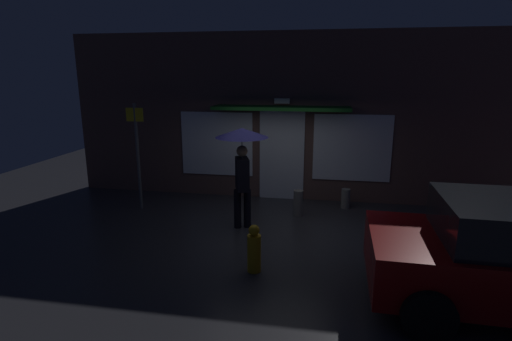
{
  "coord_description": "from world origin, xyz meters",
  "views": [
    {
      "loc": [
        1.05,
        -7.41,
        3.08
      ],
      "look_at": [
        -0.28,
        0.1,
        1.21
      ],
      "focal_mm": 27.85,
      "sensor_mm": 36.0,
      "label": 1
    }
  ],
  "objects_px": {
    "sidewalk_bollard_2": "(298,203)",
    "street_sign_post": "(137,150)",
    "sidewalk_bollard": "(346,199)",
    "person_with_umbrella": "(242,152)",
    "fire_hydrant": "(254,250)"
  },
  "relations": [
    {
      "from": "sidewalk_bollard",
      "to": "fire_hydrant",
      "type": "distance_m",
      "value": 3.74
    },
    {
      "from": "sidewalk_bollard_2",
      "to": "fire_hydrant",
      "type": "xyz_separation_m",
      "value": [
        -0.5,
        -2.69,
        0.08
      ]
    },
    {
      "from": "person_with_umbrella",
      "to": "fire_hydrant",
      "type": "xyz_separation_m",
      "value": [
        0.57,
        -1.8,
        -1.22
      ]
    },
    {
      "from": "sidewalk_bollard_2",
      "to": "fire_hydrant",
      "type": "bearing_deg",
      "value": -100.6
    },
    {
      "from": "fire_hydrant",
      "to": "street_sign_post",
      "type": "bearing_deg",
      "value": 141.08
    },
    {
      "from": "person_with_umbrella",
      "to": "street_sign_post",
      "type": "xyz_separation_m",
      "value": [
        -2.59,
        0.75,
        -0.2
      ]
    },
    {
      "from": "person_with_umbrella",
      "to": "fire_hydrant",
      "type": "bearing_deg",
      "value": -1.15
    },
    {
      "from": "sidewalk_bollard",
      "to": "fire_hydrant",
      "type": "xyz_separation_m",
      "value": [
        -1.56,
        -3.39,
        0.13
      ]
    },
    {
      "from": "person_with_umbrella",
      "to": "sidewalk_bollard_2",
      "type": "relative_size",
      "value": 3.54
    },
    {
      "from": "street_sign_post",
      "to": "sidewalk_bollard",
      "type": "height_order",
      "value": "street_sign_post"
    },
    {
      "from": "sidewalk_bollard_2",
      "to": "street_sign_post",
      "type": "bearing_deg",
      "value": -177.85
    },
    {
      "from": "sidewalk_bollard_2",
      "to": "fire_hydrant",
      "type": "distance_m",
      "value": 2.74
    },
    {
      "from": "sidewalk_bollard",
      "to": "fire_hydrant",
      "type": "height_order",
      "value": "fire_hydrant"
    },
    {
      "from": "street_sign_post",
      "to": "sidewalk_bollard",
      "type": "bearing_deg",
      "value": 10.07
    },
    {
      "from": "street_sign_post",
      "to": "sidewalk_bollard",
      "type": "xyz_separation_m",
      "value": [
        4.72,
        0.84,
        -1.15
      ]
    }
  ]
}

